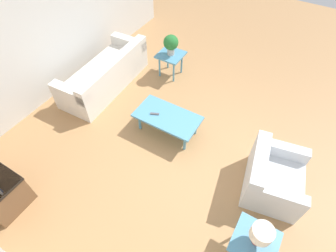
# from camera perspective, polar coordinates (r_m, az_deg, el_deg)

# --- Properties ---
(ground_plane) EXTENTS (14.00, 14.00, 0.00)m
(ground_plane) POSITION_cam_1_polar(r_m,az_deg,el_deg) (4.90, 3.70, -2.76)
(ground_plane) COLOR #A87A4C
(wall_right) EXTENTS (0.12, 7.20, 2.70)m
(wall_right) POSITION_cam_1_polar(r_m,az_deg,el_deg) (5.70, -25.39, 18.72)
(wall_right) COLOR silver
(wall_right) RESTS_ON ground_plane
(sofa) EXTENTS (0.94, 2.20, 0.75)m
(sofa) POSITION_cam_1_polar(r_m,az_deg,el_deg) (5.91, -13.34, 10.77)
(sofa) COLOR silver
(sofa) RESTS_ON ground_plane
(armchair) EXTENTS (0.98, 1.11, 0.74)m
(armchair) POSITION_cam_1_polar(r_m,az_deg,el_deg) (4.40, 21.60, -10.38)
(armchair) COLOR silver
(armchair) RESTS_ON ground_plane
(coffee_table) EXTENTS (1.17, 0.63, 0.41)m
(coffee_table) POSITION_cam_1_polar(r_m,az_deg,el_deg) (4.74, -0.12, 1.86)
(coffee_table) COLOR teal
(coffee_table) RESTS_ON ground_plane
(side_table_plant) EXTENTS (0.54, 0.54, 0.54)m
(side_table_plant) POSITION_cam_1_polar(r_m,az_deg,el_deg) (5.98, 0.60, 14.74)
(side_table_plant) COLOR teal
(side_table_plant) RESTS_ON ground_plane
(side_table_lamp) EXTENTS (0.54, 0.54, 0.54)m
(side_table_lamp) POSITION_cam_1_polar(r_m,az_deg,el_deg) (3.71, 18.23, -23.05)
(side_table_lamp) COLOR teal
(side_table_lamp) RESTS_ON ground_plane
(potted_plant) EXTENTS (0.32, 0.32, 0.45)m
(potted_plant) POSITION_cam_1_polar(r_m,az_deg,el_deg) (5.79, 0.63, 17.55)
(potted_plant) COLOR #B2ADA3
(potted_plant) RESTS_ON side_table_plant
(table_lamp) EXTENTS (0.26, 0.26, 0.36)m
(table_lamp) POSITION_cam_1_polar(r_m,az_deg,el_deg) (3.41, 19.65, -21.29)
(table_lamp) COLOR red
(table_lamp) RESTS_ON side_table_lamp
(remote_control) EXTENTS (0.16, 0.10, 0.02)m
(remote_control) POSITION_cam_1_polar(r_m,az_deg,el_deg) (4.73, -2.92, 2.67)
(remote_control) COLOR #4C4C51
(remote_control) RESTS_ON coffee_table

